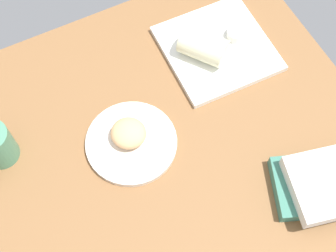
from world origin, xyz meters
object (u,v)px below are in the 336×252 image
at_px(sauce_cup, 237,33).
at_px(breakfast_wrap, 203,46).
at_px(book_stack, 326,184).
at_px(square_plate, 217,48).
at_px(round_plate, 132,143).
at_px(scone_pastry, 129,133).

bearing_deg(sauce_cup, breakfast_wrap, 5.86).
height_order(sauce_cup, book_stack, book_stack).
bearing_deg(breakfast_wrap, square_plate, -31.22).
relative_size(square_plate, sauce_cup, 5.09).
relative_size(round_plate, breakfast_wrap, 1.87).
xyz_separation_m(round_plate, book_stack, (-0.33, 0.29, 0.03)).
xyz_separation_m(sauce_cup, book_stack, (0.03, 0.44, 0.00)).
relative_size(breakfast_wrap, book_stack, 0.47).
height_order(scone_pastry, square_plate, scone_pastry).
distance_m(round_plate, book_stack, 0.44).
bearing_deg(sauce_cup, book_stack, 85.57).
relative_size(round_plate, book_stack, 0.89).
xyz_separation_m(breakfast_wrap, book_stack, (-0.07, 0.43, -0.02)).
relative_size(round_plate, square_plate, 0.81).
relative_size(sauce_cup, breakfast_wrap, 0.45).
relative_size(scone_pastry, book_stack, 0.34).
bearing_deg(breakfast_wrap, round_plate, 170.88).
relative_size(sauce_cup, book_stack, 0.21).
bearing_deg(scone_pastry, breakfast_wrap, -154.00).
bearing_deg(square_plate, sauce_cup, -174.14).
bearing_deg(book_stack, round_plate, -41.19).
xyz_separation_m(square_plate, book_stack, (-0.02, 0.43, 0.03)).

